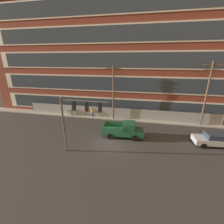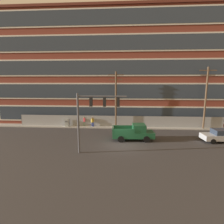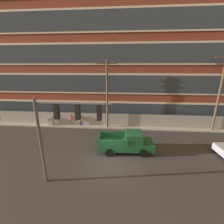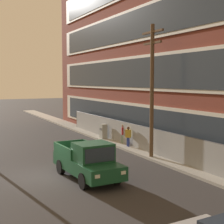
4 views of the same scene
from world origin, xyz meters
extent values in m
plane|color=#333030|center=(0.00, 0.00, 0.00)|extent=(160.00, 160.00, 0.00)
cube|color=#9E9B93|center=(0.00, 8.05, 0.08)|extent=(80.00, 1.80, 0.16)
cube|color=beige|center=(2.70, 8.89, 2.05)|extent=(49.47, 0.10, 2.68)
cube|color=#2D3844|center=(2.70, 8.83, 2.05)|extent=(47.32, 0.06, 2.24)
cube|color=beige|center=(2.70, 8.89, 5.78)|extent=(49.47, 0.10, 2.68)
cube|color=#2D3844|center=(2.70, 8.83, 5.78)|extent=(47.32, 0.06, 2.24)
cube|color=beige|center=(2.70, 8.89, 9.51)|extent=(49.47, 0.10, 2.68)
cube|color=#2D3844|center=(2.70, 8.83, 9.51)|extent=(47.32, 0.06, 2.24)
cube|color=gray|center=(-0.51, 8.09, 0.95)|extent=(32.50, 0.04, 1.89)
cylinder|color=#4C4C51|center=(-16.76, 8.09, 0.95)|extent=(0.06, 0.06, 1.89)
cylinder|color=#4C4C51|center=(-0.51, 8.09, 1.89)|extent=(32.50, 0.05, 0.05)
cube|color=#194C2D|center=(1.42, 1.95, 0.75)|extent=(5.27, 2.19, 0.70)
cube|color=#194C2D|center=(2.15, 1.98, 1.57)|extent=(1.64, 1.87, 0.93)
cube|color=#283342|center=(2.94, 2.02, 1.57)|extent=(0.13, 1.60, 0.70)
cube|color=#194C2D|center=(0.22, 2.81, 1.38)|extent=(2.59, 0.24, 0.56)
cube|color=#194C2D|center=(0.30, 0.98, 1.38)|extent=(2.59, 0.24, 0.56)
cube|color=#194C2D|center=(-1.12, 1.83, 1.38)|extent=(0.19, 1.88, 0.56)
cylinder|color=black|center=(2.94, 2.92, 0.40)|extent=(0.81, 0.30, 0.80)
cylinder|color=black|center=(3.02, 1.13, 0.40)|extent=(0.81, 0.30, 0.80)
cylinder|color=black|center=(-0.17, 2.78, 0.40)|extent=(0.81, 0.30, 0.80)
cylinder|color=black|center=(-0.09, 0.98, 0.40)|extent=(0.81, 0.30, 0.80)
cube|color=white|center=(4.00, 2.75, 0.85)|extent=(0.07, 0.24, 0.16)
cube|color=white|center=(4.06, 1.39, 0.85)|extent=(0.07, 0.24, 0.16)
cylinder|color=brown|center=(-0.99, 7.51, 4.40)|extent=(0.26, 0.26, 8.81)
cube|color=brown|center=(-0.99, 7.51, 8.31)|extent=(2.35, 0.14, 0.14)
cube|color=brown|center=(-0.99, 7.51, 7.61)|extent=(2.00, 0.14, 0.14)
cube|color=#939993|center=(-8.92, 7.65, 0.71)|extent=(0.66, 0.48, 1.41)
cube|color=#515151|center=(-8.92, 7.40, 0.99)|extent=(0.46, 0.02, 0.20)
cylinder|color=#236B38|center=(-6.27, 8.14, 0.42)|extent=(0.14, 0.14, 0.85)
cylinder|color=#236B38|center=(-6.09, 8.14, 0.42)|extent=(0.14, 0.14, 0.85)
cube|color=maroon|center=(-6.18, 8.14, 1.15)|extent=(0.46, 0.39, 0.60)
sphere|color=#8C6647|center=(-6.18, 8.14, 1.57)|extent=(0.24, 0.24, 0.24)
cylinder|color=navy|center=(-4.82, 7.81, 0.42)|extent=(0.14, 0.14, 0.85)
cylinder|color=navy|center=(-4.64, 7.81, 0.42)|extent=(0.14, 0.14, 0.85)
cube|color=#B7932D|center=(-4.73, 7.81, 1.15)|extent=(0.46, 0.45, 0.60)
sphere|color=brown|center=(-4.73, 7.81, 1.57)|extent=(0.24, 0.24, 0.24)
camera|label=1|loc=(3.47, -15.56, 9.65)|focal=24.00mm
camera|label=2|loc=(0.13, -19.39, 7.19)|focal=28.00mm
camera|label=3|loc=(1.13, -11.07, 8.02)|focal=24.00mm
camera|label=4|loc=(17.99, -4.71, 5.20)|focal=55.00mm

